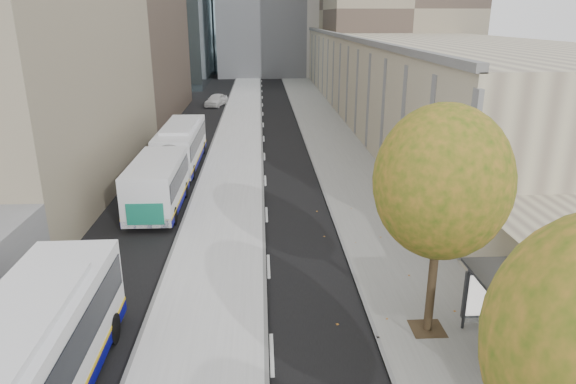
{
  "coord_description": "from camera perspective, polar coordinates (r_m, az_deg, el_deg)",
  "views": [
    {
      "loc": [
        -1.86,
        -1.54,
        10.01
      ],
      "look_at": [
        -0.69,
        20.38,
        2.5
      ],
      "focal_mm": 32.0,
      "sensor_mm": 36.0,
      "label": 1
    }
  ],
  "objects": [
    {
      "name": "tree_c",
      "position": [
        16.25,
        16.75,
        1.03
      ],
      "size": [
        4.2,
        4.2,
        7.28
      ],
      "color": "#2F2016",
      "rests_on": "sidewalk"
    },
    {
      "name": "building_tan",
      "position": [
        68.07,
        12.07,
        13.43
      ],
      "size": [
        18.0,
        92.0,
        8.0
      ],
      "primitive_type": "cube",
      "color": "gray",
      "rests_on": "ground"
    },
    {
      "name": "sidewalk",
      "position": [
        38.35,
        6.05,
        3.72
      ],
      "size": [
        4.75,
        150.0,
        0.08
      ],
      "primitive_type": "cube",
      "color": "gray",
      "rests_on": "ground"
    },
    {
      "name": "bus_platform",
      "position": [
        37.92,
        -6.0,
        3.6
      ],
      "size": [
        4.25,
        150.0,
        0.15
      ],
      "primitive_type": "cube",
      "color": "silver",
      "rests_on": "ground"
    },
    {
      "name": "bus_shelter",
      "position": [
        16.57,
        25.03,
        -11.25
      ],
      "size": [
        1.9,
        4.4,
        2.53
      ],
      "color": "#383A3F",
      "rests_on": "sidewalk"
    },
    {
      "name": "bus_far",
      "position": [
        33.18,
        -12.7,
        3.62
      ],
      "size": [
        2.5,
        16.83,
        2.8
      ],
      "rotation": [
        0.0,
        0.0,
        -0.0
      ],
      "color": "white",
      "rests_on": "ground"
    },
    {
      "name": "distant_car",
      "position": [
        62.01,
        -7.98,
        10.1
      ],
      "size": [
        2.84,
        4.54,
        1.44
      ],
      "primitive_type": "imported",
      "rotation": [
        0.0,
        0.0,
        -0.29
      ],
      "color": "silver",
      "rests_on": "ground"
    }
  ]
}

